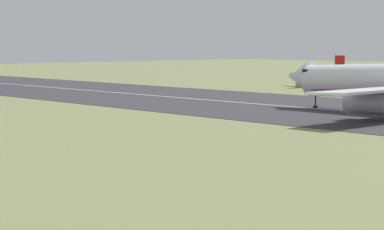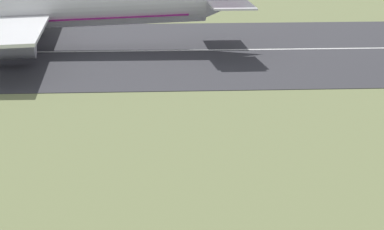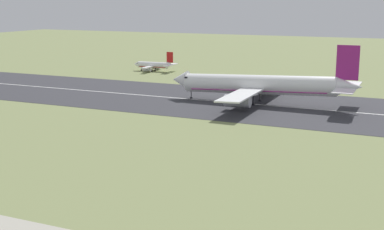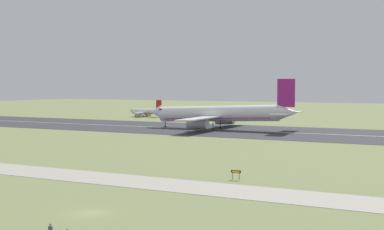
# 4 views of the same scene
# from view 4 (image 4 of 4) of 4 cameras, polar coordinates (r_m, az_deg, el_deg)

# --- Properties ---
(ground_plane) EXTENTS (730.22, 730.22, 0.00)m
(ground_plane) POSITION_cam_4_polar(r_m,az_deg,el_deg) (121.97, 6.73, -4.38)
(ground_plane) COLOR #7A8451
(runway_strip) EXTENTS (490.22, 50.13, 0.06)m
(runway_strip) POSITION_cam_4_polar(r_m,az_deg,el_deg) (179.50, 13.35, -1.98)
(runway_strip) COLOR #333338
(runway_strip) RESTS_ON ground_plane
(runway_centreline) EXTENTS (441.20, 0.70, 0.01)m
(runway_centreline) POSITION_cam_4_polar(r_m,az_deg,el_deg) (179.49, 13.35, -1.97)
(runway_centreline) COLOR silver
(runway_centreline) RESTS_ON runway_strip
(taxiway_road) EXTENTS (367.66, 10.04, 0.05)m
(taxiway_road) POSITION_cam_4_polar(r_m,az_deg,el_deg) (86.81, -2.20, -7.46)
(taxiway_road) COLOR #A8A393
(taxiway_road) RESTS_ON ground_plane
(airplane_landing) EXTENTS (57.67, 50.83, 18.12)m
(airplane_landing) POSITION_cam_4_polar(r_m,az_deg,el_deg) (192.50, 2.87, 0.09)
(airplane_landing) COLOR white
(airplane_landing) RESTS_ON ground_plane
(airplane_parked_centre) EXTENTS (19.26, 17.68, 8.53)m
(airplane_parked_centre) POSITION_cam_4_polar(r_m,az_deg,el_deg) (268.82, -4.99, 0.36)
(airplane_parked_centre) COLOR white
(airplane_parked_centre) RESTS_ON ground_plane
(runway_sign) EXTENTS (1.74, 0.14, 1.66)m
(runway_sign) POSITION_cam_4_polar(r_m,az_deg,el_deg) (91.47, 4.71, -6.12)
(runway_sign) COLOR #4C4C51
(runway_sign) RESTS_ON ground_plane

